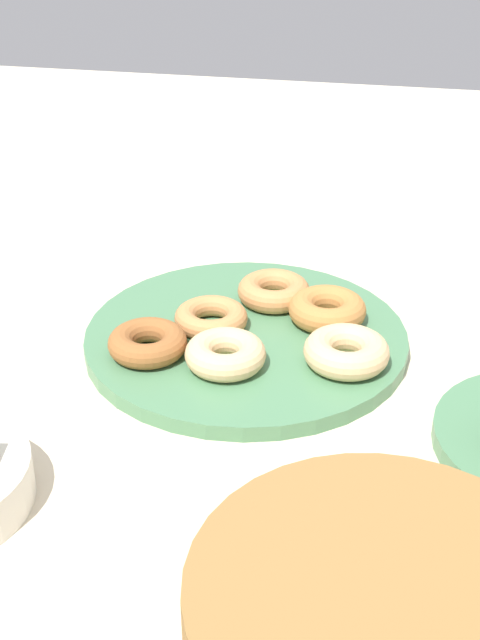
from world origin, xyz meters
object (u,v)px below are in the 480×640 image
(donut_4, at_px, (225,354))
(basket, at_px, (385,624))
(donut_1, at_px, (212,316))
(donut_5, at_px, (327,309))
(donut_0, at_px, (148,343))
(donut_plate, at_px, (246,338))
(donut_3, at_px, (346,352))
(donut_2, at_px, (274,291))

(donut_4, height_order, basket, basket)
(donut_1, relative_size, basket, 0.31)
(donut_5, bearing_deg, donut_0, 32.25)
(donut_plate, distance_m, donut_4, 0.08)
(donut_3, height_order, donut_4, donut_3)
(donut_0, bearing_deg, donut_2, -126.70)
(donut_2, bearing_deg, basket, 108.95)
(basket, bearing_deg, donut_4, -59.87)
(donut_0, bearing_deg, donut_1, -125.03)
(donut_2, bearing_deg, donut_5, 153.00)
(donut_plate, relative_size, donut_2, 4.19)
(donut_1, bearing_deg, donut_plate, 174.20)
(donut_plate, distance_m, donut_5, 0.09)
(donut_3, bearing_deg, donut_0, 6.78)
(donut_plate, height_order, donut_0, donut_0)
(basket, bearing_deg, donut_1, -61.16)
(donut_0, height_order, donut_4, donut_4)
(donut_5, bearing_deg, donut_4, 52.35)
(donut_2, distance_m, basket, 0.48)
(donut_2, relative_size, donut_5, 0.97)
(donut_2, xyz_separation_m, donut_4, (0.02, 0.15, 0.00))
(donut_5, relative_size, basket, 0.33)
(donut_2, bearing_deg, donut_0, 53.30)
(donut_1, distance_m, donut_3, 0.16)
(donut_0, height_order, basket, basket)
(donut_plate, distance_m, donut_3, 0.12)
(donut_0, height_order, donut_5, donut_5)
(donut_plate, bearing_deg, donut_0, 37.20)
(donut_0, xyz_separation_m, donut_5, (-0.17, -0.11, 0.00))
(donut_plate, xyz_separation_m, donut_2, (-0.02, -0.07, 0.02))
(donut_0, xyz_separation_m, donut_3, (-0.20, -0.02, 0.00))
(donut_plate, distance_m, donut_2, 0.08)
(donut_plate, xyz_separation_m, donut_3, (-0.11, 0.04, 0.02))
(donut_3, relative_size, donut_5, 1.01)
(donut_1, xyz_separation_m, basket, (-0.21, 0.38, 0.01))
(donut_5, bearing_deg, donut_1, 16.82)
(donut_2, bearing_deg, donut_4, 81.49)
(donut_3, bearing_deg, donut_plate, -21.19)
(donut_plate, bearing_deg, donut_3, 158.81)
(donut_plate, distance_m, donut_0, 0.11)
(donut_0, relative_size, donut_4, 1.00)
(donut_2, height_order, donut_5, donut_5)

